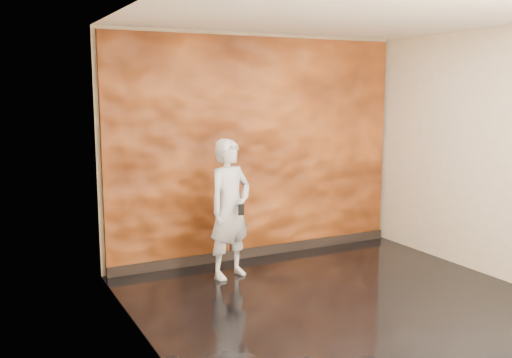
# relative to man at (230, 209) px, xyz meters

# --- Properties ---
(room) EXTENTS (4.02, 4.02, 2.81)m
(room) POSITION_rel_man_xyz_m (0.67, -1.35, 0.61)
(room) COLOR black
(room) RESTS_ON ground
(feature_wall) EXTENTS (3.90, 0.06, 2.75)m
(feature_wall) POSITION_rel_man_xyz_m (0.67, 0.61, 0.59)
(feature_wall) COLOR #BF5E22
(feature_wall) RESTS_ON ground
(baseboard) EXTENTS (3.90, 0.04, 0.12)m
(baseboard) POSITION_rel_man_xyz_m (0.67, 0.57, -0.73)
(baseboard) COLOR black
(baseboard) RESTS_ON ground
(man) EXTENTS (0.67, 0.54, 1.58)m
(man) POSITION_rel_man_xyz_m (0.00, 0.00, 0.00)
(man) COLOR #A7ABB7
(man) RESTS_ON ground
(phone) EXTENTS (0.07, 0.02, 0.12)m
(phone) POSITION_rel_man_xyz_m (0.04, -0.20, 0.02)
(phone) COLOR black
(phone) RESTS_ON man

